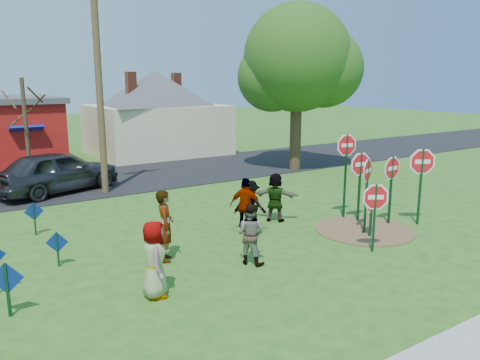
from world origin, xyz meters
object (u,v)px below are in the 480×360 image
Objects in this scene: stop_sign_a at (375,203)px; person_a at (154,259)px; stop_sign_b at (346,154)px; utility_pole at (99,78)px; leafy_tree at (299,64)px; suv at (57,171)px; person_b at (165,226)px; stop_sign_c at (392,175)px; stop_sign_d at (360,170)px.

stop_sign_a is 6.35m from person_a.
stop_sign_b is 10.54m from utility_pole.
stop_sign_b is 9.78m from leafy_tree.
suv is 4.42m from utility_pole.
leafy_tree is (11.47, 8.21, 4.65)m from person_b.
person_b is (-5.17, 2.63, -0.47)m from stop_sign_a.
stop_sign_a is 12.43m from utility_pole.
stop_sign_c reaches higher than suv.
leafy_tree is (12.14, -1.52, 4.68)m from suv.
person_a is at bearing 172.00° from person_b.
leafy_tree is at bearing 90.97° from stop_sign_a.
person_b is at bearing -96.94° from utility_pole.
utility_pole reaches higher than person_b.
stop_sign_d is at bearing 81.92° from stop_sign_a.
stop_sign_b reaches higher than stop_sign_d.
utility_pole is (2.15, 10.45, 3.98)m from person_a.
person_a is 0.20× the size of leafy_tree.
stop_sign_c is 13.71m from suv.
stop_sign_c is 1.26× the size of person_b.
utility_pole is (-5.88, 8.35, 2.58)m from stop_sign_b.
leafy_tree is (6.30, 10.84, 4.18)m from stop_sign_a.
stop_sign_d is 0.29× the size of leafy_tree.
stop_sign_a is at bearing -94.21° from person_b.
leafy_tree reaches higher than person_b.
suv is (-0.66, 9.73, -0.03)m from person_b.
stop_sign_d is 7.11m from person_b.
person_a is 16.80m from leafy_tree.
stop_sign_a is 0.86× the size of stop_sign_c.
stop_sign_d is at bearing -161.70° from suv.
stop_sign_d is at bearing -117.38° from leafy_tree.
stop_sign_c reaches higher than person_a.
utility_pole is (-6.64, 9.71, 3.16)m from stop_sign_c.
person_b is at bearing 164.66° from suv.
stop_sign_d is at bearing -63.67° from person_a.
stop_sign_d is 11.17m from utility_pole.
stop_sign_d is 0.48× the size of suv.
suv reaches higher than person_a.
stop_sign_d is (0.14, -0.55, -0.47)m from stop_sign_b.
person_a is (-8.03, -2.09, -1.40)m from stop_sign_b.
utility_pole is at bearing 15.82° from person_b.
stop_sign_d reaches higher than stop_sign_a.
person_a is 0.91× the size of person_b.
suv is 13.09m from leafy_tree.
stop_sign_c is at bearing -55.62° from utility_pole.
leafy_tree reaches higher than stop_sign_c.
person_b reaches higher than person_a.
suv is at bearing 13.41° from person_a.
leafy_tree reaches higher than stop_sign_d.
suv is (0.45, 11.60, 0.06)m from person_a.
stop_sign_a reaches higher than suv.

